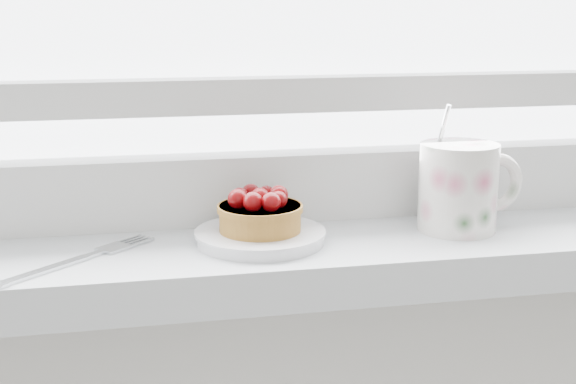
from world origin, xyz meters
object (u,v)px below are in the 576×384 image
object	(u,v)px
floral_mug	(461,185)
fork	(73,261)
saucer	(260,237)
raspberry_tart	(260,212)

from	to	relation	value
floral_mug	fork	world-z (taller)	floral_mug
floral_mug	fork	size ratio (longest dim) A/B	0.88
saucer	fork	size ratio (longest dim) A/B	0.88
fork	saucer	bearing A→B (deg)	8.22
raspberry_tart	fork	world-z (taller)	raspberry_tart
raspberry_tart	fork	distance (m)	0.17
floral_mug	fork	distance (m)	0.38
saucer	floral_mug	world-z (taller)	floral_mug
saucer	raspberry_tart	size ratio (longest dim) A/B	1.54
saucer	raspberry_tart	xyz separation A→B (m)	(-0.00, -0.00, 0.02)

